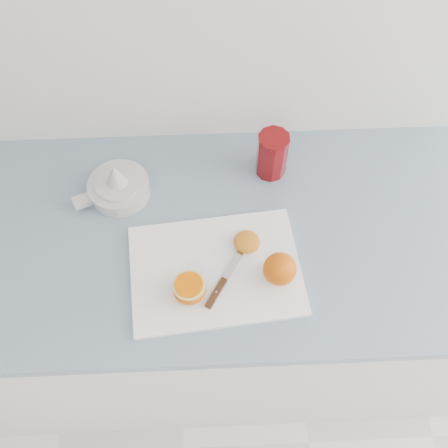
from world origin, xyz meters
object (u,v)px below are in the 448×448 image
counter (220,301)px  citrus_juicer (118,186)px  red_tumbler (272,156)px  half_orange (189,289)px  cutting_board (216,270)px

counter → citrus_juicer: bearing=153.8°
counter → red_tumbler: size_ratio=20.27×
counter → half_orange: size_ratio=35.70×
citrus_juicer → cutting_board: bearing=-44.5°
citrus_juicer → red_tumbler: red_tumbler is taller
citrus_juicer → counter: bearing=-26.2°
counter → citrus_juicer: (-0.24, 0.12, 0.47)m
cutting_board → citrus_juicer: (-0.23, 0.23, 0.02)m
counter → half_orange: 0.51m
cutting_board → half_orange: size_ratio=5.26×
half_orange → counter: bearing=67.6°
cutting_board → red_tumbler: (0.15, 0.28, 0.05)m
red_tumbler → counter: bearing=-129.2°
half_orange → citrus_juicer: (-0.17, 0.28, -0.01)m
cutting_board → red_tumbler: 0.32m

